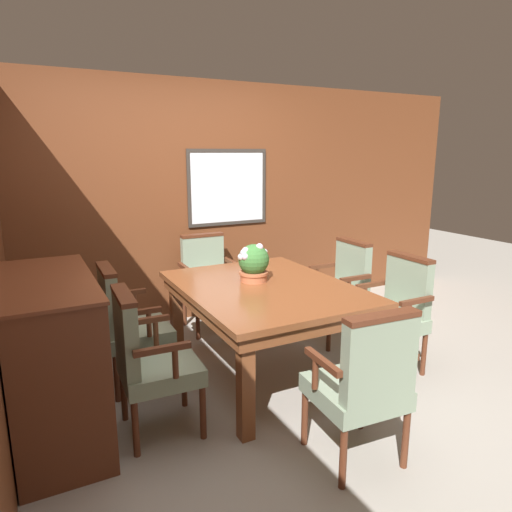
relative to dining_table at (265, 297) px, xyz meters
The scene contains 11 objects.
ground_plane 0.70m from the dining_table, 126.78° to the right, with size 14.00×14.00×0.00m, color #A39E93.
wall_back 1.66m from the dining_table, 95.84° to the left, with size 7.20×0.08×2.45m.
dining_table is the anchor object (origin of this frame).
chair_head_far 1.19m from the dining_table, 90.67° to the left, with size 0.53×0.48×0.94m.
chair_left_near 1.07m from the dining_table, 161.24° to the right, with size 0.49×0.54×0.94m.
chair_right_near 1.07m from the dining_table, 20.98° to the right, with size 0.47×0.53×0.94m.
chair_right_far 1.06m from the dining_table, 18.40° to the left, with size 0.48×0.53×0.94m.
chair_left_far 1.05m from the dining_table, 161.48° to the left, with size 0.48×0.53×0.94m.
chair_head_near 1.19m from the dining_table, 91.11° to the right, with size 0.55×0.50×0.94m.
potted_plant 0.28m from the dining_table, 99.26° to the left, with size 0.26×0.24×0.31m.
sideboard_cabinet 1.52m from the dining_table, behind, with size 0.53×1.22×1.01m.
Camera 1 is at (-1.44, -2.73, 1.74)m, focal length 32.00 mm.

